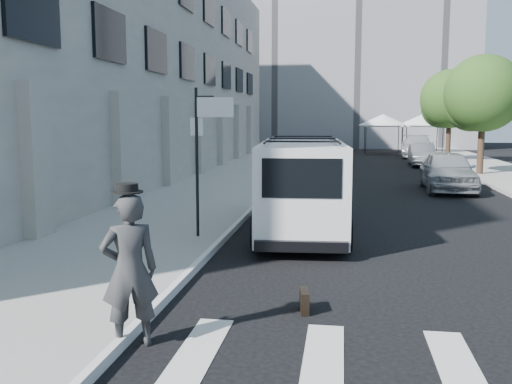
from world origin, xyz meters
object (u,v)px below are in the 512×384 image
(suitcase, at_px, (345,236))
(parked_car_a, at_px, (448,171))
(cargo_van, at_px, (302,186))
(briefcase, at_px, (304,301))
(parked_car_b, at_px, (422,155))
(parked_car_c, at_px, (417,146))
(businessman, at_px, (130,271))

(suitcase, distance_m, parked_car_a, 11.78)
(cargo_van, bearing_deg, briefcase, -89.39)
(parked_car_b, height_order, parked_car_c, parked_car_c)
(parked_car_b, bearing_deg, suitcase, -99.80)
(businessman, distance_m, parked_car_b, 29.85)
(briefcase, relative_size, suitcase, 0.39)
(cargo_van, relative_size, parked_car_a, 1.32)
(businessman, distance_m, parked_car_c, 37.60)
(cargo_van, height_order, parked_car_b, cargo_van)
(suitcase, bearing_deg, cargo_van, 128.03)
(briefcase, height_order, parked_car_b, parked_car_b)
(cargo_van, distance_m, parked_car_c, 29.71)
(briefcase, bearing_deg, suitcase, 72.94)
(suitcase, distance_m, cargo_van, 2.23)
(businessman, height_order, parked_car_c, businessman)
(parked_car_a, relative_size, parked_car_c, 0.85)
(parked_car_c, bearing_deg, suitcase, -95.12)
(businessman, distance_m, briefcase, 2.84)
(parked_car_b, bearing_deg, briefcase, -99.26)
(businessman, bearing_deg, suitcase, -144.13)
(parked_car_b, bearing_deg, parked_car_a, -90.92)
(suitcase, bearing_deg, businessman, -109.51)
(briefcase, distance_m, parked_car_a, 16.09)
(cargo_van, relative_size, parked_car_c, 1.13)
(parked_car_a, distance_m, parked_car_b, 11.90)
(parked_car_b, bearing_deg, cargo_van, -103.52)
(briefcase, xyz_separation_m, suitcase, (0.62, 4.34, 0.13))
(briefcase, distance_m, suitcase, 4.39)
(businessman, distance_m, parked_car_a, 18.37)
(briefcase, height_order, suitcase, suitcase)
(parked_car_a, bearing_deg, briefcase, -105.63)
(businessman, xyz_separation_m, cargo_van, (1.67, 7.71, 0.20))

